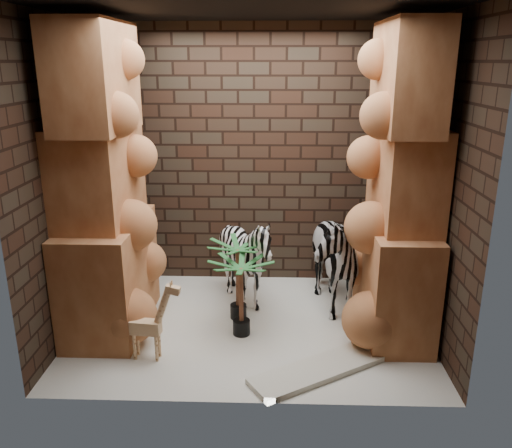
{
  "coord_description": "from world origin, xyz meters",
  "views": [
    {
      "loc": [
        0.22,
        -4.74,
        2.59
      ],
      "look_at": [
        0.06,
        0.15,
        1.05
      ],
      "focal_mm": 36.43,
      "sensor_mm": 36.0,
      "label": 1
    }
  ],
  "objects_px": {
    "giraffe_toy": "(145,318)",
    "zebra_right": "(325,248)",
    "palm_back": "(241,297)",
    "surfboard": "(326,367)",
    "zebra_left": "(246,263)",
    "palm_front": "(238,280)"
  },
  "relations": [
    {
      "from": "zebra_left",
      "to": "surfboard",
      "type": "relative_size",
      "value": 0.75
    },
    {
      "from": "giraffe_toy",
      "to": "palm_back",
      "type": "bearing_deg",
      "value": 35.77
    },
    {
      "from": "giraffe_toy",
      "to": "palm_front",
      "type": "bearing_deg",
      "value": 52.56
    },
    {
      "from": "zebra_right",
      "to": "palm_back",
      "type": "xyz_separation_m",
      "value": [
        -0.85,
        -0.62,
        -0.29
      ]
    },
    {
      "from": "palm_back",
      "to": "surfboard",
      "type": "xyz_separation_m",
      "value": [
        0.78,
        -0.6,
        -0.37
      ]
    },
    {
      "from": "giraffe_toy",
      "to": "surfboard",
      "type": "bearing_deg",
      "value": 1.96
    },
    {
      "from": "zebra_right",
      "to": "giraffe_toy",
      "type": "xyz_separation_m",
      "value": [
        -1.68,
        -1.08,
        -0.29
      ]
    },
    {
      "from": "palm_back",
      "to": "surfboard",
      "type": "bearing_deg",
      "value": -37.4
    },
    {
      "from": "palm_front",
      "to": "palm_back",
      "type": "bearing_deg",
      "value": -81.05
    },
    {
      "from": "giraffe_toy",
      "to": "zebra_left",
      "type": "bearing_deg",
      "value": 59.66
    },
    {
      "from": "zebra_right",
      "to": "palm_back",
      "type": "relative_size",
      "value": 1.72
    },
    {
      "from": "giraffe_toy",
      "to": "palm_front",
      "type": "height_order",
      "value": "palm_front"
    },
    {
      "from": "giraffe_toy",
      "to": "palm_back",
      "type": "distance_m",
      "value": 0.95
    },
    {
      "from": "giraffe_toy",
      "to": "zebra_right",
      "type": "bearing_deg",
      "value": 39.45
    },
    {
      "from": "zebra_right",
      "to": "palm_front",
      "type": "relative_size",
      "value": 1.6
    },
    {
      "from": "palm_front",
      "to": "palm_back",
      "type": "xyz_separation_m",
      "value": [
        0.05,
        -0.34,
        -0.03
      ]
    },
    {
      "from": "zebra_right",
      "to": "palm_front",
      "type": "height_order",
      "value": "zebra_right"
    },
    {
      "from": "zebra_right",
      "to": "zebra_left",
      "type": "xyz_separation_m",
      "value": [
        -0.84,
        0.03,
        -0.2
      ]
    },
    {
      "from": "palm_front",
      "to": "giraffe_toy",
      "type": "bearing_deg",
      "value": -134.19
    },
    {
      "from": "palm_back",
      "to": "palm_front",
      "type": "bearing_deg",
      "value": 98.95
    },
    {
      "from": "zebra_right",
      "to": "palm_front",
      "type": "bearing_deg",
      "value": -174.9
    },
    {
      "from": "palm_front",
      "to": "zebra_right",
      "type": "bearing_deg",
      "value": 17.28
    }
  ]
}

